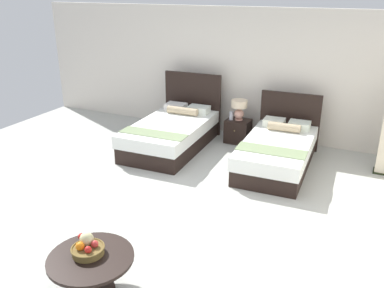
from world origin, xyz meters
TOP-DOWN VIEW (x-y plane):
  - ground_plane at (0.00, 0.00)m, footprint 10.06×10.27m
  - wall_back at (0.00, 3.33)m, footprint 10.06×0.12m
  - bed_near_window at (-1.05, 1.96)m, footprint 1.33×2.28m
  - bed_near_corner at (1.05, 1.95)m, footprint 1.21×2.17m
  - nightstand at (0.02, 2.78)m, footprint 0.48×0.43m
  - table_lamp at (0.02, 2.80)m, footprint 0.32×0.32m
  - vase at (-0.13, 2.74)m, footprint 0.08×0.08m
  - coffee_table at (0.12, -2.02)m, footprint 0.88×0.88m
  - fruit_bowl at (0.06, -1.98)m, footprint 0.35×0.35m
  - loose_apple at (-0.15, -1.82)m, footprint 0.08×0.08m

SIDE VIEW (x-z plane):
  - ground_plane at x=0.00m, z-range -0.02..0.00m
  - nightstand at x=0.02m, z-range 0.00..0.47m
  - bed_near_corner at x=1.05m, z-range -0.26..0.84m
  - bed_near_window at x=-1.05m, z-range -0.34..0.96m
  - coffee_table at x=0.12m, z-range 0.11..0.56m
  - loose_apple at x=-0.15m, z-range 0.44..0.52m
  - fruit_bowl at x=0.06m, z-range 0.41..0.62m
  - vase at x=-0.13m, z-range 0.47..0.64m
  - table_lamp at x=0.02m, z-range 0.52..0.93m
  - wall_back at x=0.00m, z-range 0.00..2.62m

